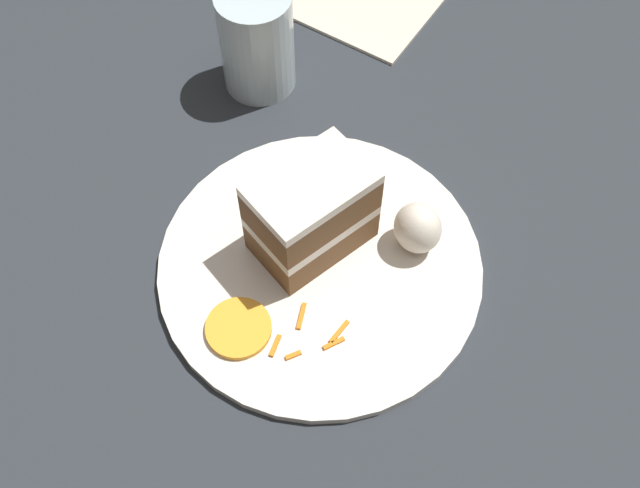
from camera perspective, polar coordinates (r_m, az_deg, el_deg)
ground_plane at (r=0.76m, az=-0.59°, el=-1.59°), size 6.00×6.00×0.00m
dining_table at (r=0.74m, az=-0.60°, el=-0.87°), size 1.13×1.18×0.04m
plate at (r=0.71m, az=0.00°, el=-1.62°), size 0.31×0.31×0.01m
cake_slice at (r=0.67m, az=-0.85°, el=2.11°), size 0.08×0.11×0.10m
cream_dollop at (r=0.70m, az=7.45°, el=1.22°), size 0.05×0.04×0.05m
orange_garnish at (r=0.67m, az=-6.22°, el=-6.40°), size 0.06×0.06×0.01m
carrot_shreds_scatter at (r=0.67m, az=-0.73°, el=-7.02°), size 0.05×0.07×0.00m
drinking_glass at (r=0.82m, az=-4.80°, el=14.74°), size 0.08×0.08×0.12m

